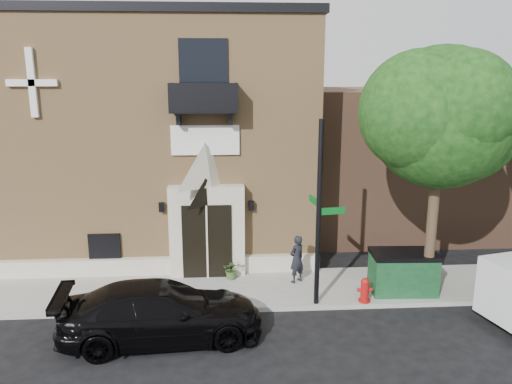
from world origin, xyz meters
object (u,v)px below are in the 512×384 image
street_sign (319,214)px  pedestrian_near (297,259)px  dumpster (403,272)px  black_sedan (161,312)px  fire_hydrant (365,290)px

street_sign → pedestrian_near: street_sign is taller
dumpster → pedestrian_near: bearing=165.9°
black_sedan → fire_hydrant: size_ratio=6.91×
black_sedan → pedestrian_near: pedestrian_near is taller
fire_hydrant → pedestrian_near: 2.55m
dumpster → fire_hydrant: bearing=-152.8°
pedestrian_near → black_sedan: bearing=3.0°
fire_hydrant → dumpster: (1.43, 0.65, 0.30)m
street_sign → fire_hydrant: size_ratio=7.20×
fire_hydrant → street_sign: bearing=179.1°
street_sign → pedestrian_near: size_ratio=3.44×
street_sign → black_sedan: bearing=-170.1°
black_sedan → street_sign: size_ratio=0.96×
black_sedan → dumpster: bearing=-79.0°
black_sedan → fire_hydrant: bearing=-80.9°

